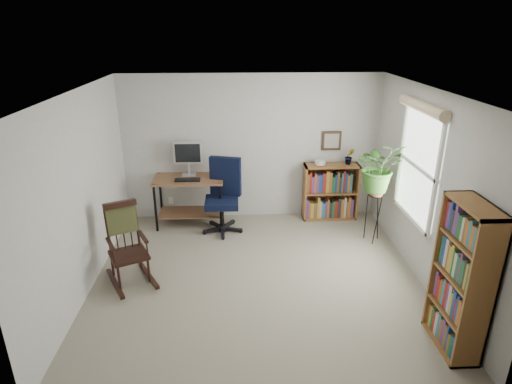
{
  "coord_description": "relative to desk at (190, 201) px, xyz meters",
  "views": [
    {
      "loc": [
        -0.25,
        -4.8,
        3.09
      ],
      "look_at": [
        0.0,
        0.4,
        1.05
      ],
      "focal_mm": 30.0,
      "sensor_mm": 36.0,
      "label": 1
    }
  ],
  "objects": [
    {
      "name": "floor",
      "position": [
        1.02,
        -1.7,
        -0.4
      ],
      "size": [
        4.2,
        4.0,
        0.0
      ],
      "primitive_type": "cube",
      "color": "gray",
      "rests_on": "ground"
    },
    {
      "name": "ceiling",
      "position": [
        1.02,
        -1.7,
        2.0
      ],
      "size": [
        4.2,
        4.0,
        0.0
      ],
      "primitive_type": "cube",
      "color": "silver",
      "rests_on": "ground"
    },
    {
      "name": "wall_back",
      "position": [
        1.02,
        0.3,
        0.8
      ],
      "size": [
        4.2,
        0.0,
        2.4
      ],
      "primitive_type": "cube",
      "color": "#B8B7B3",
      "rests_on": "ground"
    },
    {
      "name": "wall_front",
      "position": [
        1.02,
        -3.7,
        0.8
      ],
      "size": [
        4.2,
        0.0,
        2.4
      ],
      "primitive_type": "cube",
      "color": "#B8B7B3",
      "rests_on": "ground"
    },
    {
      "name": "wall_left",
      "position": [
        -1.08,
        -1.7,
        0.8
      ],
      "size": [
        0.0,
        4.0,
        2.4
      ],
      "primitive_type": "cube",
      "color": "#B8B7B3",
      "rests_on": "ground"
    },
    {
      "name": "wall_right",
      "position": [
        3.12,
        -1.7,
        0.8
      ],
      "size": [
        0.0,
        4.0,
        2.4
      ],
      "primitive_type": "cube",
      "color": "#B8B7B3",
      "rests_on": "ground"
    },
    {
      "name": "window",
      "position": [
        3.08,
        -1.4,
        1.0
      ],
      "size": [
        0.12,
        1.2,
        1.5
      ],
      "primitive_type": null,
      "color": "white",
      "rests_on": "wall_right"
    },
    {
      "name": "desk",
      "position": [
        0.0,
        0.0,
        0.0
      ],
      "size": [
        1.11,
        0.61,
        0.8
      ],
      "primitive_type": null,
      "color": "brown",
      "rests_on": "floor"
    },
    {
      "name": "monitor",
      "position": [
        0.0,
        0.14,
        0.68
      ],
      "size": [
        0.46,
        0.16,
        0.56
      ],
      "primitive_type": null,
      "color": "silver",
      "rests_on": "desk"
    },
    {
      "name": "keyboard",
      "position": [
        0.0,
        -0.12,
        0.41
      ],
      "size": [
        0.4,
        0.15,
        0.02
      ],
      "primitive_type": "cube",
      "color": "black",
      "rests_on": "desk"
    },
    {
      "name": "office_chair",
      "position": [
        0.53,
        -0.31,
        0.19
      ],
      "size": [
        0.8,
        0.8,
        1.19
      ],
      "primitive_type": null,
      "rotation": [
        0.0,
        0.0,
        -0.27
      ],
      "color": "black",
      "rests_on": "floor"
    },
    {
      "name": "rocking_chair",
      "position": [
        -0.6,
        -1.71,
        0.13
      ],
      "size": [
        0.9,
        1.07,
        1.06
      ],
      "primitive_type": null,
      "rotation": [
        0.0,
        0.0,
        0.46
      ],
      "color": "black",
      "rests_on": "floor"
    },
    {
      "name": "low_bookshelf",
      "position": [
        2.34,
        0.12,
        0.08
      ],
      "size": [
        0.9,
        0.3,
        0.95
      ],
      "primitive_type": null,
      "color": "brown",
      "rests_on": "floor"
    },
    {
      "name": "tall_bookshelf",
      "position": [
        2.94,
        -3.04,
        0.39
      ],
      "size": [
        0.3,
        0.69,
        1.58
      ],
      "primitive_type": null,
      "color": "brown",
      "rests_on": "floor"
    },
    {
      "name": "plant_stand",
      "position": [
        2.82,
        -0.74,
        0.04
      ],
      "size": [
        0.28,
        0.28,
        0.88
      ],
      "primitive_type": null,
      "rotation": [
        0.0,
        0.0,
        0.17
      ],
      "color": "black",
      "rests_on": "floor"
    },
    {
      "name": "spider_plant",
      "position": [
        2.82,
        -0.74,
        1.14
      ],
      "size": [
        1.69,
        1.88,
        1.46
      ],
      "primitive_type": "imported",
      "color": "#326423",
      "rests_on": "plant_stand"
    },
    {
      "name": "potted_plant_small",
      "position": [
        2.62,
        0.13,
        0.6
      ],
      "size": [
        0.13,
        0.24,
        0.11
      ],
      "primitive_type": "imported",
      "color": "#326423",
      "rests_on": "low_bookshelf"
    },
    {
      "name": "framed_picture",
      "position": [
        2.34,
        0.27,
        0.91
      ],
      "size": [
        0.32,
        0.04,
        0.32
      ],
      "primitive_type": null,
      "color": "black",
      "rests_on": "wall_back"
    }
  ]
}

